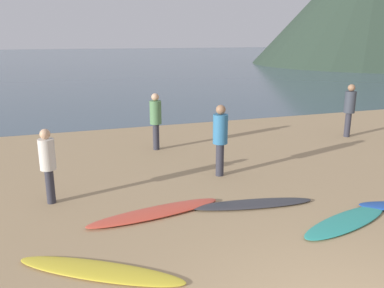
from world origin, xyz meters
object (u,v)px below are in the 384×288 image
surfboard_1 (156,212)px  person_3 (156,117)px  person_2 (220,135)px  surfboard_2 (252,204)px  surfboard_3 (346,221)px  person_1 (350,106)px  person_0 (48,160)px  surfboard_0 (100,271)px

surfboard_1 → person_3: bearing=66.8°
person_2 → surfboard_2: bearing=-127.4°
surfboard_3 → person_3: size_ratio=1.34×
surfboard_2 → person_3: bearing=109.1°
surfboard_3 → person_1: (4.38, 5.31, 1.01)m
surfboard_2 → person_1: 7.02m
person_2 → person_3: person_2 is taller
surfboard_3 → person_3: bearing=92.5°
person_1 → person_2: person_1 is taller
person_2 → person_3: bearing=73.1°
surfboard_1 → person_3: 4.62m
surfboard_2 → person_0: person_0 is taller
surfboard_1 → person_2: size_ratio=1.54×
surfboard_2 → person_2: 2.12m
person_2 → person_0: bearing=151.1°
surfboard_2 → person_0: bearing=168.0°
person_0 → surfboard_2: bearing=72.2°
surfboard_1 → person_1: (7.57, 3.84, 0.99)m
surfboard_1 → surfboard_3: 3.51m
person_1 → person_3: person_1 is taller
person_1 → person_3: (-6.47, 0.54, -0.05)m
surfboard_0 → surfboard_1: (1.22, 1.61, 0.02)m
surfboard_3 → person_0: 5.80m
surfboard_3 → person_3: 6.29m
surfboard_1 → person_1: size_ratio=1.51×
person_2 → surfboard_0: bearing=-169.9°
person_1 → person_0: bearing=-1.1°
surfboard_0 → person_3: size_ratio=1.52×
person_1 → person_2: size_ratio=1.02×
person_1 → surfboard_1: bearing=10.3°
surfboard_1 → person_0: 2.40m
surfboard_0 → surfboard_3: surfboard_3 is taller
surfboard_1 → surfboard_2: (1.93, -0.23, -0.01)m
surfboard_0 → person_0: bearing=135.5°
surfboard_0 → surfboard_3: (4.41, 0.14, 0.00)m
person_1 → person_2: (-5.56, -2.19, -0.02)m
surfboard_3 → person_1: size_ratio=1.28×
person_0 → person_3: 4.34m
surfboard_2 → person_1: size_ratio=1.41×
surfboard_2 → person_2: bearing=96.7°
surfboard_1 → person_1: bearing=17.8°
surfboard_0 → person_0: person_0 is taller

